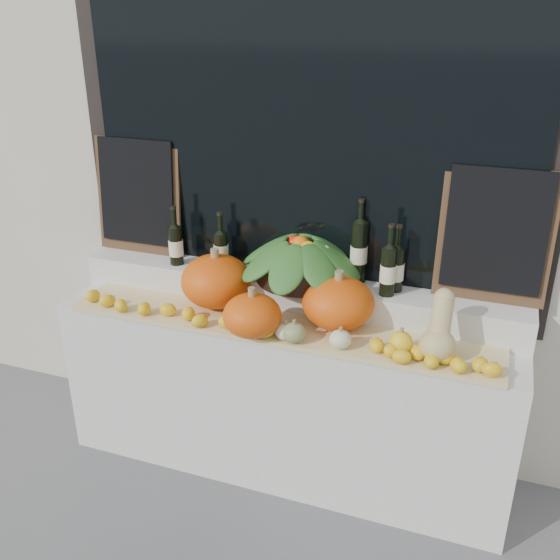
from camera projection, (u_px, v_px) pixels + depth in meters
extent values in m
cube|color=beige|center=(334.00, 15.00, 3.14)|extent=(7.00, 0.90, 4.50)
cube|color=black|center=(306.00, 98.00, 2.90)|extent=(2.40, 0.04, 2.10)
cube|color=black|center=(304.00, 99.00, 2.87)|extent=(2.20, 0.02, 2.00)
cube|color=silver|center=(285.00, 393.00, 3.26)|extent=(2.30, 0.55, 0.88)
cube|color=silver|center=(295.00, 292.00, 3.18)|extent=(2.30, 0.25, 0.16)
cube|color=tan|center=(276.00, 328.00, 2.97)|extent=(2.10, 0.32, 0.02)
ellipsoid|color=#E6560C|center=(216.00, 281.00, 3.11)|extent=(0.40, 0.40, 0.26)
ellipsoid|color=#E6560C|center=(338.00, 303.00, 2.91)|extent=(0.44, 0.44, 0.24)
ellipsoid|color=#E6560C|center=(252.00, 315.00, 2.84)|extent=(0.31, 0.31, 0.20)
ellipsoid|color=tan|center=(437.00, 345.00, 2.65)|extent=(0.16, 0.16, 0.14)
cylinder|color=tan|center=(441.00, 317.00, 2.65)|extent=(0.09, 0.14, 0.18)
sphere|color=tan|center=(444.00, 298.00, 2.66)|extent=(0.09, 0.09, 0.09)
ellipsoid|color=#345D1B|center=(294.00, 333.00, 2.80)|extent=(0.11, 0.11, 0.09)
cylinder|color=olive|center=(294.00, 321.00, 2.78)|extent=(0.02, 0.02, 0.02)
ellipsoid|color=#345D1B|center=(238.00, 320.00, 2.91)|extent=(0.10, 0.10, 0.09)
cylinder|color=olive|center=(238.00, 310.00, 2.89)|extent=(0.02, 0.02, 0.02)
ellipsoid|color=beige|center=(285.00, 332.00, 2.83)|extent=(0.09, 0.09, 0.08)
cylinder|color=olive|center=(286.00, 322.00, 2.81)|extent=(0.02, 0.02, 0.02)
ellipsoid|color=yellow|center=(264.00, 324.00, 2.84)|extent=(0.11, 0.11, 0.13)
cylinder|color=olive|center=(264.00, 310.00, 2.81)|extent=(0.02, 0.02, 0.02)
ellipsoid|color=beige|center=(340.00, 339.00, 2.75)|extent=(0.10, 0.10, 0.08)
cylinder|color=olive|center=(341.00, 329.00, 2.73)|extent=(0.02, 0.02, 0.02)
ellipsoid|color=yellow|center=(401.00, 343.00, 2.71)|extent=(0.10, 0.10, 0.11)
cylinder|color=olive|center=(402.00, 330.00, 2.68)|extent=(0.02, 0.02, 0.02)
cylinder|color=black|center=(300.00, 269.00, 3.10)|extent=(0.43, 0.43, 0.11)
cylinder|color=black|center=(176.00, 246.00, 3.27)|extent=(0.07, 0.07, 0.20)
cylinder|color=black|center=(174.00, 218.00, 3.21)|extent=(0.03, 0.03, 0.10)
cylinder|color=beige|center=(176.00, 248.00, 3.27)|extent=(0.08, 0.08, 0.08)
cylinder|color=black|center=(173.00, 208.00, 3.18)|extent=(0.03, 0.03, 0.02)
cylinder|color=black|center=(221.00, 250.00, 3.23)|extent=(0.07, 0.07, 0.19)
cylinder|color=black|center=(220.00, 224.00, 3.17)|extent=(0.03, 0.03, 0.10)
cylinder|color=beige|center=(221.00, 252.00, 3.24)|extent=(0.08, 0.08, 0.08)
cylinder|color=black|center=(220.00, 214.00, 3.15)|extent=(0.03, 0.03, 0.02)
cylinder|color=black|center=(359.00, 252.00, 3.04)|extent=(0.08, 0.08, 0.31)
cylinder|color=black|center=(361.00, 212.00, 2.96)|extent=(0.03, 0.03, 0.10)
cylinder|color=beige|center=(359.00, 254.00, 3.04)|extent=(0.08, 0.08, 0.08)
cylinder|color=black|center=(362.00, 201.00, 2.93)|extent=(0.03, 0.03, 0.02)
cylinder|color=black|center=(396.00, 269.00, 2.96)|extent=(0.07, 0.07, 0.22)
cylinder|color=black|center=(399.00, 238.00, 2.90)|extent=(0.03, 0.03, 0.10)
cylinder|color=beige|center=(396.00, 271.00, 2.97)|extent=(0.08, 0.08, 0.08)
cylinder|color=black|center=(400.00, 227.00, 2.87)|extent=(0.03, 0.03, 0.02)
cylinder|color=black|center=(388.00, 271.00, 2.91)|extent=(0.07, 0.07, 0.24)
cylinder|color=black|center=(391.00, 237.00, 2.84)|extent=(0.03, 0.03, 0.10)
cylinder|color=beige|center=(388.00, 273.00, 2.91)|extent=(0.08, 0.08, 0.08)
cylinder|color=black|center=(392.00, 226.00, 2.82)|extent=(0.03, 0.03, 0.02)
cube|color=#4C331E|center=(138.00, 197.00, 3.36)|extent=(0.50, 0.07, 0.62)
cube|color=black|center=(136.00, 192.00, 3.34)|extent=(0.44, 0.07, 0.56)
cube|color=#4C331E|center=(495.00, 236.00, 2.79)|extent=(0.50, 0.07, 0.62)
cube|color=black|center=(496.00, 231.00, 2.77)|extent=(0.44, 0.07, 0.56)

